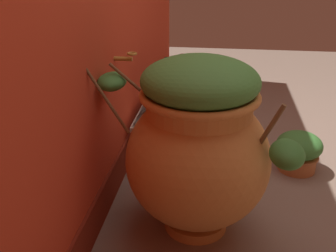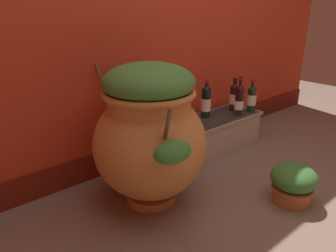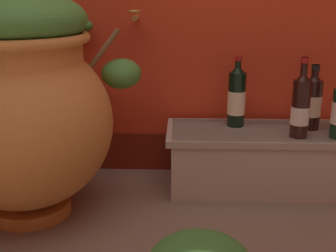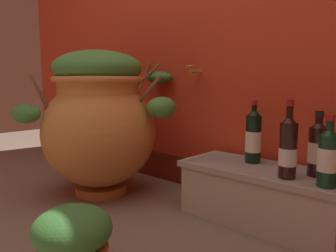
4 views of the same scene
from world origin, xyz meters
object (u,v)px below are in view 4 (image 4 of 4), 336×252
Objects in this scene: wine_bottle_left at (318,147)px; potted_shrub at (73,239)px; wine_bottle_back at (253,136)px; wine_bottle_middle at (288,147)px; wine_bottle_right at (328,156)px; terracotta_urn at (100,120)px.

wine_bottle_left is 1.09m from potted_shrub.
wine_bottle_left is 0.90× the size of wine_bottle_back.
wine_bottle_left reaches higher than potted_shrub.
wine_bottle_middle reaches higher than wine_bottle_right.
terracotta_urn reaches higher than wine_bottle_left.
potted_shrub is at bearing -101.65° from wine_bottle_back.
wine_bottle_middle is 1.18× the size of potted_shrub.
wine_bottle_back is (0.86, 0.34, -0.05)m from terracotta_urn.
wine_bottle_back reaches higher than potted_shrub.
terracotta_urn reaches higher than wine_bottle_back.
wine_bottle_left is (1.19, 0.31, -0.06)m from terracotta_urn.
potted_shrub is (-0.44, -0.79, -0.28)m from wine_bottle_middle.
wine_bottle_middle reaches higher than wine_bottle_left.
terracotta_urn is 1.29m from wine_bottle_right.
wine_bottle_back is 1.12× the size of potted_shrub.
wine_bottle_middle is 0.17m from wine_bottle_right.
wine_bottle_left is 0.15m from wine_bottle_middle.
wine_bottle_back is (-0.42, 0.16, 0.01)m from wine_bottle_right.
wine_bottle_back is (-0.25, 0.15, 0.00)m from wine_bottle_middle.
wine_bottle_middle is at bearing -31.79° from wine_bottle_back.
wine_bottle_right is at bearing -21.39° from wine_bottle_back.
terracotta_urn is at bearing -172.15° from wine_bottle_right.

